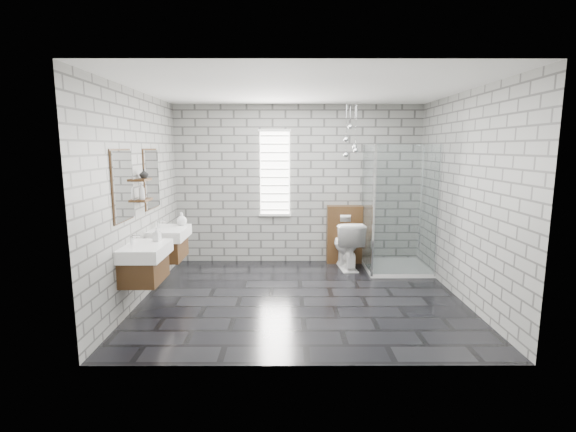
{
  "coord_description": "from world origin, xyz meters",
  "views": [
    {
      "loc": [
        -0.19,
        -5.36,
        1.98
      ],
      "look_at": [
        -0.18,
        0.35,
        1.04
      ],
      "focal_mm": 26.0,
      "sensor_mm": 36.0,
      "label": 1
    }
  ],
  "objects_px": {
    "cistern_panel": "(344,234)",
    "shower_enclosure": "(392,241)",
    "toilet": "(347,245)",
    "vanity_left": "(142,253)",
    "vanity_right": "(167,235)"
  },
  "relations": [
    {
      "from": "vanity_left",
      "to": "toilet",
      "type": "height_order",
      "value": "vanity_left"
    },
    {
      "from": "vanity_left",
      "to": "toilet",
      "type": "xyz_separation_m",
      "value": [
        2.71,
        1.93,
        -0.36
      ]
    },
    {
      "from": "toilet",
      "to": "vanity_right",
      "type": "bearing_deg",
      "value": 13.18
    },
    {
      "from": "vanity_left",
      "to": "cistern_panel",
      "type": "bearing_deg",
      "value": 39.91
    },
    {
      "from": "vanity_left",
      "to": "shower_enclosure",
      "type": "distance_m",
      "value": 3.84
    },
    {
      "from": "vanity_left",
      "to": "vanity_right",
      "type": "distance_m",
      "value": 1.03
    },
    {
      "from": "shower_enclosure",
      "to": "cistern_panel",
      "type": "bearing_deg",
      "value": 143.59
    },
    {
      "from": "vanity_left",
      "to": "shower_enclosure",
      "type": "bearing_deg",
      "value": 27.14
    },
    {
      "from": "shower_enclosure",
      "to": "toilet",
      "type": "bearing_deg",
      "value": 165.09
    },
    {
      "from": "cistern_panel",
      "to": "vanity_left",
      "type": "bearing_deg",
      "value": -140.09
    },
    {
      "from": "cistern_panel",
      "to": "toilet",
      "type": "height_order",
      "value": "cistern_panel"
    },
    {
      "from": "vanity_left",
      "to": "cistern_panel",
      "type": "height_order",
      "value": "vanity_left"
    },
    {
      "from": "cistern_panel",
      "to": "shower_enclosure",
      "type": "xyz_separation_m",
      "value": [
        0.7,
        -0.52,
        0.0
      ]
    },
    {
      "from": "vanity_right",
      "to": "toilet",
      "type": "xyz_separation_m",
      "value": [
        2.71,
        0.9,
        -0.36
      ]
    },
    {
      "from": "vanity_right",
      "to": "toilet",
      "type": "distance_m",
      "value": 2.88
    }
  ]
}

